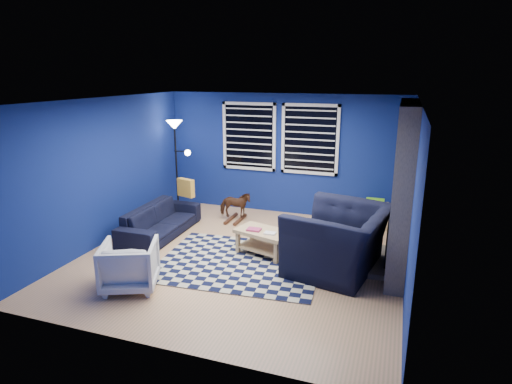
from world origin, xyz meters
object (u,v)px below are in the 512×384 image
Objects in this scene: tv at (409,160)px; sofa at (161,221)px; coffee_table at (263,237)px; cabinet at (374,215)px; floor_lamp at (176,138)px; armchair_big at (339,240)px; armchair_bent at (130,265)px; rocking_horse at (235,205)px.

tv reaches higher than sofa.
cabinet reaches higher than coffee_table.
tv is at bearing -26.61° from cabinet.
floor_lamp is (-4.57, -0.18, 0.20)m from tv.
armchair_big reaches higher than coffee_table.
sofa is (-4.21, -1.53, -1.12)m from tv.
rocking_horse is (0.34, 3.07, -0.00)m from armchair_bent.
armchair_big is (3.30, -0.41, 0.21)m from sofa.
armchair_bent reaches higher than cabinet.
sofa is at bearing 124.25° from rocking_horse.
rocking_horse reaches higher than sofa.
sofa is at bearing -159.98° from tv.
coffee_table is at bearing -97.34° from sofa.
armchair_big reaches higher than sofa.
sofa is at bearing 173.54° from coffee_table.
sofa is 3.10× the size of cabinet.
coffee_table is (1.40, 1.66, -0.03)m from armchair_bent.
armchair_big is at bearing -173.90° from armchair_bent.
floor_lamp is at bearing -177.81° from tv.
sofa is at bearing -85.98° from armchair_big.
armchair_big is at bearing -25.72° from floor_lamp.
tv is 0.51× the size of floor_lamp.
coffee_table is 2.52m from cabinet.
cabinet is at bearing -94.17° from rocking_horse.
tv is 3.39m from rocking_horse.
rocking_horse is 1.87m from floor_lamp.
floor_lamp reaches higher than cabinet.
armchair_big is at bearing -115.12° from tv.
armchair_big is 2.16m from cabinet.
armchair_bent is 3.64m from floor_lamp.
armchair_bent is (-3.55, -3.43, -1.06)m from tv.
sofa is at bearing -94.09° from armchair_bent.
rocking_horse is at bearing -7.45° from floor_lamp.
rocking_horse is at bearing -173.68° from tv.
tv is 1.28m from cabinet.
armchair_big is 0.77× the size of floor_lamp.
floor_lamp is at bearing 146.74° from coffee_table.
armchair_bent is at bearing 158.34° from rocking_horse.
tv is 2.33m from armchair_big.
cabinet is at bearing 162.28° from tv.
armchair_big is 3.03m from armchair_bent.
armchair_big is at bearing -8.00° from coffee_table.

